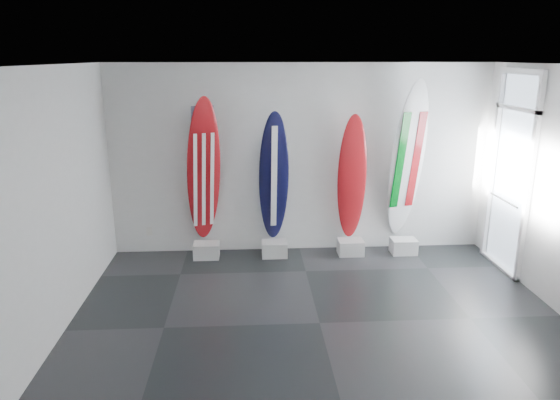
{
  "coord_description": "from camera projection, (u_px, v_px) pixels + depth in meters",
  "views": [
    {
      "loc": [
        -0.81,
        -5.49,
        3.09
      ],
      "look_at": [
        -0.39,
        1.4,
        1.15
      ],
      "focal_mm": 32.94,
      "sensor_mm": 36.0,
      "label": 1
    }
  ],
  "objects": [
    {
      "name": "wall_outlet",
      "position": [
        149.0,
        232.0,
        8.3
      ],
      "size": [
        0.09,
        0.02,
        0.13
      ],
      "primitive_type": "cube",
      "color": "silver",
      "rests_on": "wall_back"
    },
    {
      "name": "floor",
      "position": [
        320.0,
        323.0,
        6.16
      ],
      "size": [
        6.0,
        6.0,
        0.0
      ],
      "primitive_type": "plane",
      "color": "black",
      "rests_on": "ground"
    },
    {
      "name": "surfboard_italy",
      "position": [
        407.0,
        161.0,
        8.04
      ],
      "size": [
        0.68,
        0.62,
        2.54
      ],
      "primitive_type": "ellipsoid",
      "rotation": [
        0.16,
        0.0,
        0.25
      ],
      "color": "white",
      "rests_on": "display_block_italy"
    },
    {
      "name": "display_block_swiss",
      "position": [
        351.0,
        247.0,
        8.27
      ],
      "size": [
        0.4,
        0.3,
        0.24
      ],
      "primitive_type": "cube",
      "color": "silver",
      "rests_on": "floor"
    },
    {
      "name": "ceiling",
      "position": [
        326.0,
        65.0,
        5.35
      ],
      "size": [
        6.0,
        6.0,
        0.0
      ],
      "primitive_type": "plane",
      "rotation": [
        3.14,
        0.0,
        0.0
      ],
      "color": "white",
      "rests_on": "wall_back"
    },
    {
      "name": "wall_front",
      "position": [
        376.0,
        309.0,
        3.35
      ],
      "size": [
        6.0,
        0.0,
        6.0
      ],
      "primitive_type": "plane",
      "rotation": [
        -1.57,
        0.0,
        0.0
      ],
      "color": "silver",
      "rests_on": "ground"
    },
    {
      "name": "surfboard_usa",
      "position": [
        204.0,
        171.0,
        7.89
      ],
      "size": [
        0.65,
        0.61,
        2.31
      ],
      "primitive_type": "ellipsoid",
      "rotation": [
        0.17,
        0.0,
        0.33
      ],
      "color": "maroon",
      "rests_on": "display_block_usa"
    },
    {
      "name": "display_block_navy",
      "position": [
        274.0,
        249.0,
        8.2
      ],
      "size": [
        0.4,
        0.3,
        0.24
      ],
      "primitive_type": "cube",
      "color": "silver",
      "rests_on": "floor"
    },
    {
      "name": "surfboard_swiss",
      "position": [
        352.0,
        178.0,
        8.06
      ],
      "size": [
        0.46,
        0.23,
        2.02
      ],
      "primitive_type": "ellipsoid",
      "rotation": [
        0.07,
        0.0,
        -0.01
      ],
      "color": "maroon",
      "rests_on": "display_block_swiss"
    },
    {
      "name": "wall_back",
      "position": [
        300.0,
        160.0,
        8.16
      ],
      "size": [
        6.0,
        0.0,
        6.0
      ],
      "primitive_type": "plane",
      "rotation": [
        1.57,
        0.0,
        0.0
      ],
      "color": "silver",
      "rests_on": "ground"
    },
    {
      "name": "display_block_italy",
      "position": [
        403.0,
        246.0,
        8.32
      ],
      "size": [
        0.4,
        0.3,
        0.24
      ],
      "primitive_type": "cube",
      "color": "silver",
      "rests_on": "floor"
    },
    {
      "name": "wall_left",
      "position": [
        49.0,
        208.0,
        5.58
      ],
      "size": [
        0.0,
        5.0,
        5.0
      ],
      "primitive_type": "plane",
      "rotation": [
        1.57,
        0.0,
        1.57
      ],
      "color": "silver",
      "rests_on": "ground"
    },
    {
      "name": "display_block_usa",
      "position": [
        207.0,
        250.0,
        8.13
      ],
      "size": [
        0.4,
        0.3,
        0.24
      ],
      "primitive_type": "cube",
      "color": "silver",
      "rests_on": "floor"
    },
    {
      "name": "glass_door",
      "position": [
        511.0,
        175.0,
        7.44
      ],
      "size": [
        0.12,
        1.16,
        2.85
      ],
      "primitive_type": null,
      "color": "white",
      "rests_on": "floor"
    },
    {
      "name": "surfboard_navy",
      "position": [
        274.0,
        177.0,
        7.98
      ],
      "size": [
        0.5,
        0.34,
        2.07
      ],
      "primitive_type": "ellipsoid",
      "rotation": [
        0.1,
        0.0,
        0.11
      ],
      "color": "black",
      "rests_on": "display_block_navy"
    }
  ]
}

